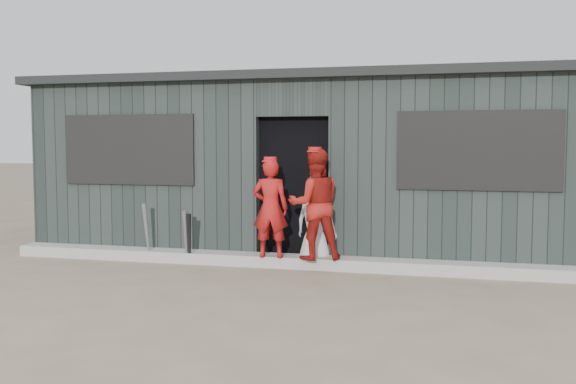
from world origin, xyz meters
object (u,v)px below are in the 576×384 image
(bat_left, at_px, (147,232))
(player_red_left, at_px, (270,208))
(player_red_right, at_px, (315,204))
(player_grey_back, at_px, (316,222))
(dugout, at_px, (315,166))
(bat_mid, at_px, (186,237))
(bat_right, at_px, (189,239))

(bat_left, xyz_separation_m, player_red_left, (1.81, -0.08, 0.39))
(player_red_right, height_order, player_grey_back, player_red_right)
(player_red_left, height_order, dugout, dugout)
(player_red_left, relative_size, player_grey_back, 1.11)
(player_red_left, relative_size, dugout, 0.16)
(bat_left, distance_m, bat_mid, 0.64)
(player_red_right, xyz_separation_m, dugout, (-0.39, 1.86, 0.43))
(bat_mid, bearing_deg, player_red_left, 0.81)
(bat_right, xyz_separation_m, player_red_right, (1.73, 0.02, 0.51))
(bat_mid, relative_size, bat_right, 1.08)
(bat_left, xyz_separation_m, dugout, (2.01, 1.77, 0.88))
(bat_right, distance_m, player_red_left, 1.22)
(player_red_left, distance_m, player_grey_back, 0.67)
(player_red_right, bearing_deg, bat_left, -24.70)
(player_grey_back, xyz_separation_m, dugout, (-0.33, 1.50, 0.70))
(bat_mid, height_order, dugout, dugout)
(player_red_left, relative_size, player_red_right, 0.91)
(dugout, bearing_deg, bat_mid, -126.48)
(bat_right, height_order, player_red_right, player_red_right)
(player_red_left, bearing_deg, bat_left, -7.73)
(dugout, bearing_deg, player_red_right, -78.06)
(bat_right, relative_size, dugout, 0.08)
(bat_right, relative_size, player_red_right, 0.50)
(bat_mid, relative_size, dugout, 0.09)
(player_grey_back, bearing_deg, player_red_right, 113.55)
(bat_left, height_order, player_red_left, player_red_left)
(bat_left, xyz_separation_m, player_red_right, (2.41, -0.09, 0.45))
(bat_mid, xyz_separation_m, player_red_left, (1.18, 0.02, 0.42))
(bat_left, distance_m, dugout, 2.82)
(bat_right, relative_size, player_red_left, 0.54)
(bat_left, relative_size, player_red_right, 0.58)
(player_red_left, height_order, player_red_right, player_red_right)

